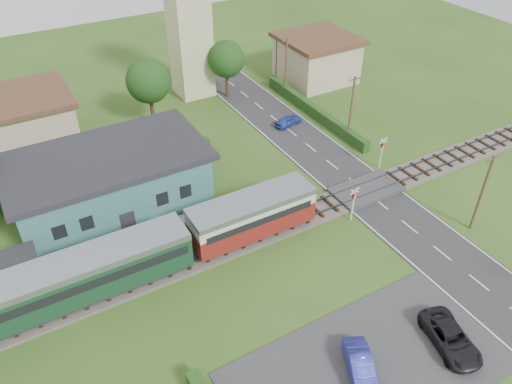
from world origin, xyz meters
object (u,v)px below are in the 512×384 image
equipment_hut (23,269)px  church_tower (187,6)px  house_west (18,123)px  pedestrian_near (203,216)px  crossing_signal_near (354,200)px  train (23,298)px  car_park_dark (451,338)px  car_park_blue (360,366)px  house_east (316,58)px  crossing_signal_far (382,149)px  station_building (110,182)px  car_on_road (288,121)px  pedestrian_far (66,264)px

equipment_hut → church_tower: (23.00, 22.80, 8.48)m
house_west → pedestrian_near: size_ratio=6.33×
equipment_hut → crossing_signal_near: bearing=-12.9°
train → pedestrian_near: size_ratio=25.31×
house_west → train: bearing=-98.4°
train → car_park_dark: (22.45, -15.17, -1.44)m
church_tower → car_park_blue: bearing=-100.1°
church_tower → crossing_signal_near: 29.57m
equipment_hut → pedestrian_near: bearing=-2.2°
house_east → car_park_dark: size_ratio=1.87×
church_tower → pedestrian_near: size_ratio=10.31×
church_tower → crossing_signal_far: (8.60, -23.61, -8.08)m
crossing_signal_near → house_east: bearing=60.9°
station_building → car_on_road: 21.09m
car_on_road → pedestrian_far: pedestrian_far is taller
train → house_east: house_east is taller
house_east → crossing_signal_near: (-13.60, -24.41, -0.66)m
equipment_hut → crossing_signal_near: crossing_signal_near is taller
house_west → house_east: bearing=-1.6°
car_on_road → pedestrian_far: 28.05m
house_west → car_park_dark: bearing=-63.5°
house_west → pedestrian_far: size_ratio=5.76×
crossing_signal_near → pedestrian_far: size_ratio=1.75×
house_west → car_on_road: (25.48, -9.44, -2.20)m
station_building → crossing_signal_far: (23.60, -6.60, -0.55)m
train → car_park_dark: train is taller
pedestrian_far → house_west: bearing=4.1°
crossing_signal_far → car_on_road: crossing_signal_far is taller
station_building → pedestrian_far: (-5.33, -6.39, -1.31)m
train → house_west: house_west is taller
crossing_signal_far → pedestrian_near: bearing=179.1°
crossing_signal_far → car_park_blue: size_ratio=0.84×
equipment_hut → car_park_dark: (22.03, -18.37, -1.01)m
church_tower → crossing_signal_near: church_tower is taller
station_building → crossing_signal_near: bearing=-34.8°
equipment_hut → pedestrian_far: equipment_hut is taller
station_building → church_tower: 23.89m
pedestrian_near → train: bearing=9.5°
house_west → station_building: bearing=-70.4°
equipment_hut → car_on_road: size_ratio=0.80×
house_east → pedestrian_far: size_ratio=4.70×
train → crossing_signal_near: (24.82, -2.41, -0.04)m
equipment_hut → house_west: size_ratio=0.24×
crossing_signal_near → pedestrian_far: (-21.73, 5.01, -0.75)m
car_park_dark → house_west: bearing=130.7°
station_building → crossing_signal_near: station_building is taller
church_tower → car_park_dark: bearing=-91.3°
house_west → car_park_dark: size_ratio=2.29×
station_building → house_east: house_east is taller
house_west → pedestrian_near: (10.43, -20.31, -1.49)m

